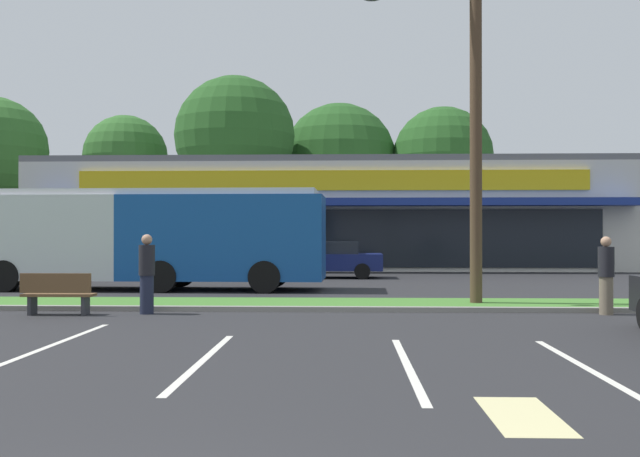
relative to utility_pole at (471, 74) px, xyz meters
The scene contains 19 objects.
grass_median 7.34m from the utility_pole, behind, with size 56.00×2.20×0.12m, color #427A2D.
curb_lip 7.42m from the utility_pole, 166.60° to the right, with size 56.00×0.24×0.12m, color gray.
parking_stripe_0 11.54m from the utility_pole, 142.77° to the right, with size 0.12×4.80×0.01m, color silver.
parking_stripe_1 10.83m from the utility_pole, 124.55° to the right, with size 0.12×4.80×0.01m, color silver.
parking_stripe_2 10.05m from the utility_pole, 105.97° to the right, with size 0.12×4.80×0.01m, color silver.
parking_stripe_3 9.85m from the utility_pole, 88.78° to the right, with size 0.12×4.80×0.01m, color silver.
lot_arrow 12.12m from the utility_pole, 97.22° to the right, with size 0.70×1.60×0.01m, color beige.
storefront_building 23.65m from the utility_pole, 99.24° to the left, with size 30.43×15.39×5.62m.
tree_left 36.57m from the utility_pole, 120.39° to the left, with size 5.84×5.84×10.11m.
tree_mid_left 30.16m from the utility_pole, 109.98° to the left, with size 7.80×7.80×12.06m.
tree_mid 33.40m from the utility_pole, 96.06° to the left, with size 8.17×8.17×11.14m.
tree_mid_right 32.43m from the utility_pole, 83.39° to the left, with size 6.95×6.95×10.68m.
utility_pole is the anchor object (origin of this frame).
city_bus 11.72m from the utility_pole, 151.52° to the left, with size 11.83×2.89×3.25m.
bus_stop_bench 11.14m from the utility_pole, 168.11° to the right, with size 1.60×0.45×0.95m.
car_0 13.19m from the utility_pole, 107.87° to the left, with size 4.37×2.02×1.50m.
car_3 16.05m from the utility_pole, 128.89° to the left, with size 4.43×1.99×1.50m.
pedestrian_near_bench 9.24m from the utility_pole, 167.60° to the right, with size 0.37×0.37×1.82m.
pedestrian_by_pole 5.85m from the utility_pole, 27.97° to the right, with size 0.36×0.36×1.77m.
Camera 1 is at (1.43, -3.96, 1.84)m, focal length 40.05 mm.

